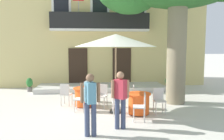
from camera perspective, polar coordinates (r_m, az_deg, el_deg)
name	(u,v)px	position (r m, az deg, el deg)	size (l,w,h in m)	color
ground_plane	(102,109)	(9.13, -2.53, -9.50)	(120.00, 120.00, 0.00)	beige
building_facade	(99,26)	(15.85, -3.30, 10.68)	(13.00, 5.09, 7.50)	#DBC67F
entrance_step_platform	(101,87)	(13.00, -2.72, -4.29)	(6.96, 2.02, 0.25)	silver
cafe_table_near_tree	(139,103)	(8.40, 6.59, -8.14)	(0.86, 0.86, 0.76)	#EA561E
cafe_chair_near_tree_0	(136,95)	(9.10, 5.98, -6.15)	(0.47, 0.47, 0.91)	silver
cafe_chair_near_tree_1	(118,101)	(8.16, 1.54, -7.53)	(0.41, 0.41, 0.91)	silver
cafe_chair_near_tree_2	(142,105)	(7.64, 7.26, -8.50)	(0.47, 0.47, 0.91)	silver
cafe_chair_near_tree_3	(159,99)	(8.61, 11.46, -6.94)	(0.41, 0.41, 0.91)	silver
cafe_table_middle	(84,97)	(9.48, -6.88, -6.52)	(0.86, 0.86, 0.76)	#EA561E
cafe_chair_middle_0	(102,94)	(9.23, -2.43, -5.95)	(0.53, 0.53, 0.91)	silver
cafe_chair_middle_1	(88,90)	(10.17, -5.92, -4.87)	(0.50, 0.50, 0.91)	silver
cafe_chair_middle_2	(66,93)	(9.63, -11.30, -5.56)	(0.50, 0.50, 0.91)	silver
cafe_chair_middle_3	(82,97)	(8.72, -7.40, -6.71)	(0.46, 0.46, 0.91)	silver
cafe_umbrella	(116,41)	(8.30, 0.93, 7.19)	(2.90, 2.90, 2.85)	#997A56
ground_planter_left	(30,84)	(13.18, -19.60, -3.26)	(0.34, 0.34, 0.74)	slate
ground_planter_right	(168,82)	(13.63, 13.61, -2.93)	(0.34, 0.34, 0.67)	#47423D
pedestrian_near_entrance	(90,101)	(6.26, -5.36, -7.61)	(0.53, 0.39, 1.70)	#384260
pedestrian_mid_plaza	(120,97)	(6.79, 2.05, -6.56)	(0.53, 0.39, 1.69)	#384260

